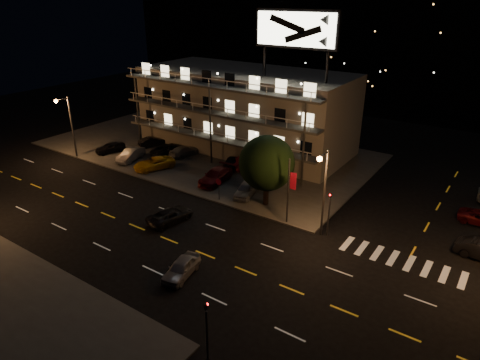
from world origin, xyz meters
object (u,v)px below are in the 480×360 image
Objects in this scene: road_car_west at (170,215)px; tree at (266,165)px; lot_car_4 at (246,189)px; lot_car_7 at (184,151)px; lot_car_2 at (154,163)px; road_car_east at (181,268)px.

tree is at bearing -115.65° from road_car_west.
lot_car_4 reaches higher than lot_car_7.
tree is at bearing -24.57° from lot_car_4.
lot_car_2 is (-15.92, 0.42, -3.56)m from tree.
lot_car_2 is at bearing 166.71° from lot_car_4.
tree is 1.45× the size of lot_car_2.
lot_car_4 is 0.91× the size of road_car_west.
road_car_east is at bearing -16.24° from lot_car_2.
lot_car_4 is (-2.66, 0.51, -3.54)m from tree.
lot_car_2 reaches higher than road_car_west.
lot_car_4 reaches higher than lot_car_2.
lot_car_4 is 14.58m from road_car_east.
lot_car_7 is at bearing -43.68° from road_car_west.
road_car_east reaches higher than road_car_west.
lot_car_7 is at bearing 119.89° from road_car_east.
lot_car_4 is (13.26, 0.09, 0.02)m from lot_car_2.
road_car_west is at bearing -15.14° from lot_car_2.
lot_car_7 is at bearing 144.11° from lot_car_4.
tree is 16.31m from lot_car_2.
lot_car_4 is at bearing 24.16° from lot_car_2.
tree reaches higher than road_car_east.
lot_car_2 is 13.29m from road_car_west.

